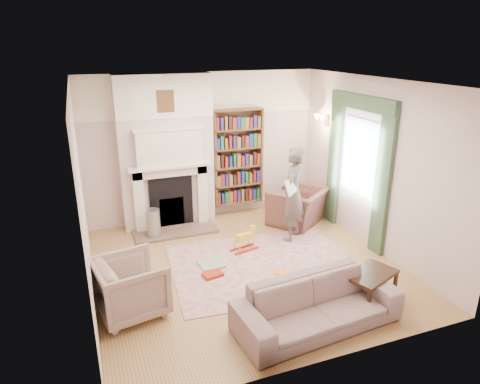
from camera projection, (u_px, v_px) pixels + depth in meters
name	position (u px, v px, depth m)	size (l,w,h in m)	color
floor	(246.00, 266.00, 6.67)	(4.50, 4.50, 0.00)	olive
ceiling	(247.00, 82.00, 5.74)	(4.50, 4.50, 0.00)	white
wall_back	(203.00, 147.00, 8.19)	(4.50, 4.50, 0.00)	beige
wall_front	(329.00, 247.00, 4.22)	(4.50, 4.50, 0.00)	beige
wall_left	(82.00, 200.00, 5.46)	(4.50, 4.50, 0.00)	beige
wall_right	(375.00, 166.00, 6.95)	(4.50, 4.50, 0.00)	beige
fireplace	(167.00, 154.00, 7.77)	(1.70, 0.58, 2.80)	beige
bookcase	(237.00, 157.00, 8.37)	(1.00, 0.24, 1.85)	brown
window	(360.00, 157.00, 7.28)	(0.02, 0.90, 1.30)	silver
curtain_left	(383.00, 184.00, 6.74)	(0.07, 0.32, 2.40)	#314D33
curtain_right	(334.00, 161.00, 7.97)	(0.07, 0.32, 2.40)	#314D33
pelmet	(362.00, 102.00, 6.96)	(0.09, 1.70, 0.24)	#314D33
wall_sconce	(318.00, 121.00, 8.03)	(0.20, 0.24, 0.24)	gold
rug	(262.00, 265.00, 6.70)	(2.80, 2.15, 0.01)	beige
armchair_reading	(298.00, 206.00, 8.18)	(1.05, 0.92, 0.68)	#4C2C28
armchair_left	(131.00, 287.00, 5.42)	(0.81, 0.83, 0.76)	#C0B59E
sofa	(317.00, 305.00, 5.18)	(2.05, 0.80, 0.60)	gray
man_reading	(293.00, 194.00, 7.34)	(0.61, 0.40, 1.67)	#584B46
newspaper	(291.00, 186.00, 7.04)	(0.37, 0.02, 0.26)	silver
coffee_table	(369.00, 288.00, 5.68)	(0.70, 0.45, 0.45)	#332412
paraffin_heater	(154.00, 224.00, 7.53)	(0.24, 0.24, 0.55)	#9FA2A6
rocking_horse	(244.00, 239.00, 7.10)	(0.47, 0.19, 0.42)	gold
board_game	(211.00, 264.00, 6.69)	(0.37, 0.37, 0.03)	#E9D452
game_box_lid	(213.00, 275.00, 6.37)	(0.29, 0.19, 0.05)	#A02212
comic_annuals	(271.00, 280.00, 6.25)	(0.78, 0.60, 0.02)	red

